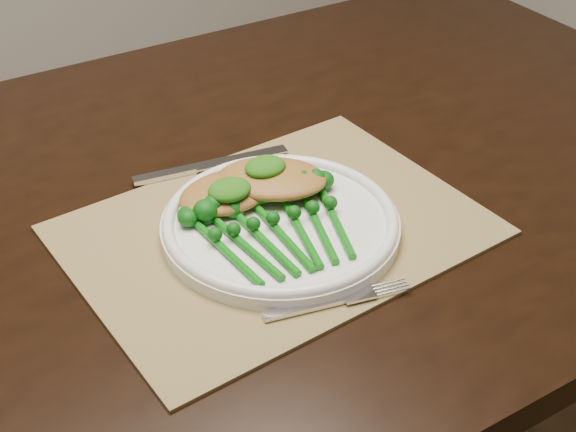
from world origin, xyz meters
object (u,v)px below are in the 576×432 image
dining_table (215,402)px  chicken_fillet_left (228,192)px  placemat (275,230)px  dinner_plate (280,223)px  broccolini_bundle (282,235)px

dining_table → chicken_fillet_left: bearing=-72.6°
dining_table → chicken_fillet_left: 0.41m
placemat → chicken_fillet_left: 0.07m
dinner_plate → broccolini_bundle: bearing=-120.3°
placemat → broccolini_bundle: broccolini_bundle is taller
chicken_fillet_left → broccolini_bundle: (0.01, -0.10, -0.01)m
placemat → chicken_fillet_left: (-0.03, 0.06, 0.03)m
dining_table → placemat: size_ratio=3.54×
dinner_plate → broccolini_bundle: size_ratio=1.41×
placemat → dinner_plate: bearing=-78.2°
dining_table → broccolini_bundle: (0.03, -0.15, 0.40)m
dinner_plate → chicken_fillet_left: bearing=113.8°
placemat → dinner_plate: size_ratio=1.68×
chicken_fillet_left → placemat: bearing=-66.1°
dinner_plate → broccolini_bundle: 0.03m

